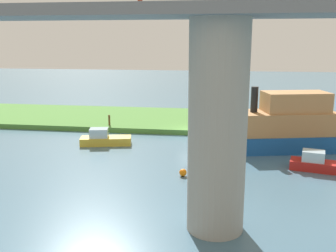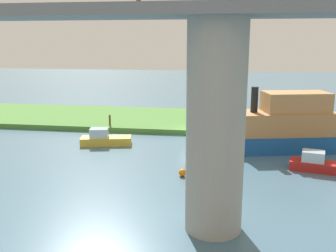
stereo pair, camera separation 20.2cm
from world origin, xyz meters
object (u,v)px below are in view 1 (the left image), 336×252
at_px(bridge_pylon, 217,129).
at_px(mooring_post, 109,120).
at_px(motorboat_red, 104,139).
at_px(person_on_bank, 197,120).
at_px(skiff_small, 282,127).
at_px(marker_buoy, 183,173).
at_px(pontoon_yellow, 319,164).

relative_size(bridge_pylon, mooring_post, 9.46).
bearing_deg(motorboat_red, bridge_pylon, 125.78).
distance_m(person_on_bank, skiff_small, 9.02).
distance_m(bridge_pylon, skiff_small, 15.67).
distance_m(person_on_bank, marker_buoy, 12.80).
height_order(bridge_pylon, skiff_small, bridge_pylon).
bearing_deg(marker_buoy, motorboat_red, -41.90).
bearing_deg(person_on_bank, marker_buoy, 90.15).
relative_size(pontoon_yellow, marker_buoy, 8.67).
bearing_deg(bridge_pylon, skiff_small, -108.99).
bearing_deg(person_on_bank, motorboat_red, 37.74).
bearing_deg(mooring_post, skiff_small, 163.77).
bearing_deg(bridge_pylon, pontoon_yellow, -126.06).
bearing_deg(skiff_small, bridge_pylon, 71.01).
distance_m(skiff_small, pontoon_yellow, 5.57).
bearing_deg(motorboat_red, mooring_post, -77.61).
bearing_deg(bridge_pylon, marker_buoy, -71.63).
height_order(person_on_bank, motorboat_red, person_on_bank).
relative_size(skiff_small, marker_buoy, 21.58).
xyz_separation_m(person_on_bank, marker_buoy, (-0.03, 12.77, -0.95)).
height_order(person_on_bank, marker_buoy, person_on_bank).
bearing_deg(mooring_post, motorboat_red, 102.39).
height_order(mooring_post, skiff_small, skiff_small).
relative_size(motorboat_red, marker_buoy, 9.10).
xyz_separation_m(person_on_bank, mooring_post, (8.81, 0.48, -0.18)).
distance_m(mooring_post, motorboat_red, 5.57).
bearing_deg(mooring_post, pontoon_yellow, 151.77).
relative_size(motorboat_red, pontoon_yellow, 1.05).
height_order(skiff_small, pontoon_yellow, skiff_small).
relative_size(bridge_pylon, person_on_bank, 7.10).
bearing_deg(person_on_bank, pontoon_yellow, 132.33).
xyz_separation_m(mooring_post, pontoon_yellow, (-18.10, 9.71, -0.53)).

